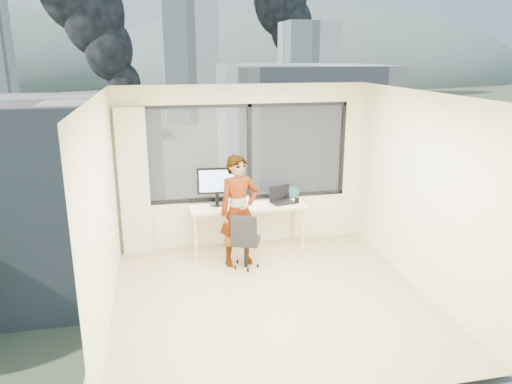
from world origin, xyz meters
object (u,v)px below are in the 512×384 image
object	(u,v)px
chair	(246,239)
game_console	(238,200)
desk	(248,227)
person	(239,211)
handbag	(292,192)
monitor	(217,186)
laptop	(283,196)

from	to	relation	value
chair	game_console	distance (m)	0.91
desk	game_console	bearing A→B (deg)	123.68
desk	game_console	world-z (taller)	game_console
person	handbag	size ratio (longest dim) A/B	6.53
desk	monitor	world-z (taller)	monitor
laptop	game_console	bearing A→B (deg)	149.67
desk	person	bearing A→B (deg)	-113.70
person	desk	bearing A→B (deg)	55.05
person	laptop	size ratio (longest dim) A/B	4.26
chair	game_console	size ratio (longest dim) A/B	2.60
laptop	handbag	size ratio (longest dim) A/B	1.53
person	game_console	size ratio (longest dim) A/B	4.98
monitor	handbag	bearing A→B (deg)	10.43
desk	chair	size ratio (longest dim) A/B	2.07
laptop	handbag	world-z (taller)	laptop
monitor	laptop	xyz separation A→B (m)	(1.04, -0.12, -0.19)
handbag	monitor	bearing A→B (deg)	-160.39
monitor	handbag	xyz separation A→B (m)	(1.26, 0.13, -0.21)
chair	desk	bearing A→B (deg)	95.94
person	game_console	distance (m)	0.71
person	handbag	bearing A→B (deg)	24.92
person	handbag	xyz separation A→B (m)	(1.02, 0.75, 0.02)
chair	person	bearing A→B (deg)	136.33
chair	person	distance (m)	0.43
person	game_console	xyz separation A→B (m)	(0.10, 0.70, -0.04)
chair	person	world-z (taller)	person
chair	monitor	bearing A→B (deg)	131.31
desk	laptop	distance (m)	0.76
chair	game_console	world-z (taller)	chair
game_console	handbag	xyz separation A→B (m)	(0.92, 0.05, 0.06)
desk	laptop	bearing A→B (deg)	-0.92
monitor	desk	bearing A→B (deg)	-8.85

